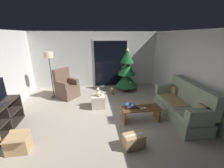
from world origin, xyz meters
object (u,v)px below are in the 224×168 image
at_px(cell_phone, 130,104).
at_px(cardboard_box_taped_mid_floor, 134,141).
at_px(book_stack, 130,106).
at_px(ottoman, 98,101).
at_px(armchair, 66,87).
at_px(cardboard_box_open_near_shelf, 18,144).
at_px(floor_lamp, 49,59).
at_px(remote_black, 137,108).
at_px(remote_white, 143,108).
at_px(coffee_table, 141,112).
at_px(christmas_tree, 127,72).
at_px(couch, 182,106).
at_px(teddy_bear_chestnut_by_tree, 112,92).
at_px(remote_graphite, 150,106).
at_px(teddy_bear_cream, 98,92).

relative_size(cell_phone, cardboard_box_taped_mid_floor, 0.29).
bearing_deg(book_stack, ottoman, 132.43).
distance_m(cell_phone, armchair, 2.84).
bearing_deg(cardboard_box_open_near_shelf, floor_lamp, 88.53).
distance_m(remote_black, ottoman, 1.44).
distance_m(remote_white, cardboard_box_open_near_shelf, 3.06).
relative_size(remote_white, book_stack, 0.59).
xyz_separation_m(coffee_table, christmas_tree, (0.15, 2.39, 0.56)).
distance_m(book_stack, cell_phone, 0.06).
bearing_deg(couch, ottoman, 156.36).
xyz_separation_m(remote_black, cardboard_box_open_near_shelf, (-2.80, -0.77, -0.24)).
relative_size(ottoman, teddy_bear_chestnut_by_tree, 1.54).
distance_m(couch, remote_graphite, 0.94).
height_order(remote_black, remote_white, same).
relative_size(remote_white, cell_phone, 1.08).
relative_size(teddy_bear_chestnut_by_tree, cardboard_box_taped_mid_floor, 0.57).
bearing_deg(remote_graphite, christmas_tree, 122.95).
height_order(couch, cardboard_box_open_near_shelf, couch).
height_order(coffee_table, cell_phone, cell_phone).
bearing_deg(teddy_bear_cream, armchair, 138.37).
height_order(christmas_tree, teddy_bear_cream, christmas_tree).
relative_size(remote_white, cardboard_box_open_near_shelf, 0.34).
bearing_deg(cell_phone, christmas_tree, 106.34).
height_order(remote_white, teddy_bear_chestnut_by_tree, remote_white).
xyz_separation_m(remote_white, teddy_bear_cream, (-1.19, 1.04, 0.12)).
bearing_deg(armchair, coffee_table, -40.97).
bearing_deg(couch, cell_phone, 175.92).
xyz_separation_m(couch, coffee_table, (-1.21, 0.06, -0.13)).
bearing_deg(armchair, ottoman, -41.64).
relative_size(remote_black, remote_white, 1.00).
xyz_separation_m(book_stack, teddy_bear_chestnut_by_tree, (-0.23, 1.98, -0.34)).
distance_m(remote_black, cardboard_box_open_near_shelf, 2.91).
distance_m(coffee_table, christmas_tree, 2.46).
relative_size(christmas_tree, cardboard_box_taped_mid_floor, 3.75).
bearing_deg(remote_white, remote_graphite, 103.94).
bearing_deg(book_stack, remote_black, -18.00).
height_order(cell_phone, christmas_tree, christmas_tree).
height_order(coffee_table, cardboard_box_open_near_shelf, coffee_table).
height_order(ottoman, teddy_bear_cream, teddy_bear_cream).
xyz_separation_m(remote_black, teddy_bear_cream, (-1.03, 0.98, 0.12)).
bearing_deg(ottoman, christmas_tree, 46.98).
bearing_deg(couch, cardboard_box_taped_mid_floor, -151.89).
bearing_deg(remote_black, ottoman, 98.04).
distance_m(cell_phone, teddy_bear_cream, 1.25).
height_order(cell_phone, teddy_bear_chestnut_by_tree, cell_phone).
bearing_deg(remote_graphite, remote_black, -141.99).
xyz_separation_m(teddy_bear_cream, teddy_bear_chestnut_by_tree, (0.61, 1.06, -0.43)).
distance_m(couch, remote_black, 1.34).
bearing_deg(cardboard_box_taped_mid_floor, remote_black, 69.57).
bearing_deg(teddy_bear_cream, floor_lamp, 147.19).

